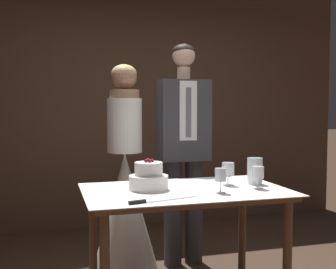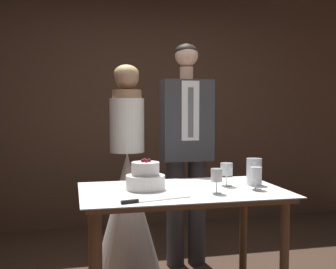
# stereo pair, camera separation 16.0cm
# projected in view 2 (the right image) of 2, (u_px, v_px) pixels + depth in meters

# --- Properties ---
(wall_back) EXTENTS (5.05, 0.12, 2.81)m
(wall_back) POSITION_uv_depth(u_px,v_px,m) (143.00, 102.00, 4.81)
(wall_back) COLOR #513828
(wall_back) RESTS_ON ground_plane
(cake_table) EXTENTS (1.30, 0.81, 0.81)m
(cake_table) POSITION_uv_depth(u_px,v_px,m) (182.00, 205.00, 2.71)
(cake_table) COLOR brown
(cake_table) RESTS_ON ground_plane
(tiered_cake) EXTENTS (0.25, 0.25, 0.20)m
(tiered_cake) POSITION_uv_depth(u_px,v_px,m) (145.00, 178.00, 2.70)
(tiered_cake) COLOR white
(tiered_cake) RESTS_ON cake_table
(cake_knife) EXTENTS (0.42, 0.12, 0.02)m
(cake_knife) POSITION_uv_depth(u_px,v_px,m) (143.00, 201.00, 2.34)
(cake_knife) COLOR silver
(cake_knife) RESTS_ON cake_table
(wine_glass_near) EXTENTS (0.08, 0.08, 0.16)m
(wine_glass_near) POSITION_uv_depth(u_px,v_px,m) (226.00, 170.00, 2.82)
(wine_glass_near) COLOR silver
(wine_glass_near) RESTS_ON cake_table
(wine_glass_middle) EXTENTS (0.08, 0.08, 0.15)m
(wine_glass_middle) POSITION_uv_depth(u_px,v_px,m) (256.00, 174.00, 2.69)
(wine_glass_middle) COLOR silver
(wine_glass_middle) RESTS_ON cake_table
(wine_glass_far) EXTENTS (0.07, 0.07, 0.15)m
(wine_glass_far) POSITION_uv_depth(u_px,v_px,m) (217.00, 177.00, 2.57)
(wine_glass_far) COLOR silver
(wine_glass_far) RESTS_ON cake_table
(hurricane_candle) EXTENTS (0.11, 0.11, 0.18)m
(hurricane_candle) POSITION_uv_depth(u_px,v_px,m) (254.00, 172.00, 2.86)
(hurricane_candle) COLOR silver
(hurricane_candle) RESTS_ON cake_table
(bride) EXTENTS (0.54, 0.54, 1.68)m
(bride) POSITION_uv_depth(u_px,v_px,m) (127.00, 195.00, 3.44)
(bride) COLOR white
(bride) RESTS_ON ground_plane
(groom) EXTENTS (0.42, 0.25, 1.86)m
(groom) POSITION_uv_depth(u_px,v_px,m) (186.00, 145.00, 3.53)
(groom) COLOR #38383D
(groom) RESTS_ON ground_plane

